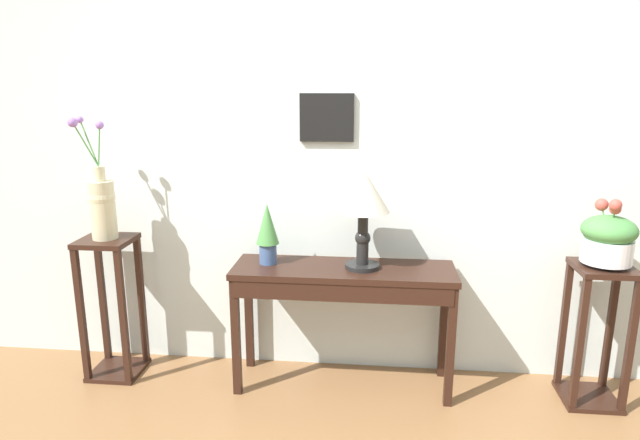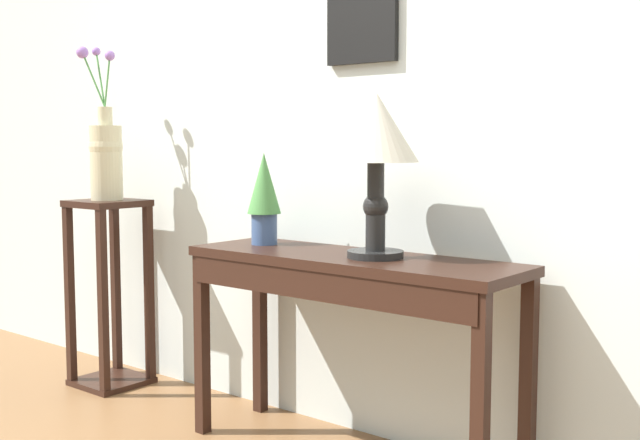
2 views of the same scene
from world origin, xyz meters
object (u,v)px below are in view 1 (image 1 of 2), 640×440
object	(u,v)px
table_lamp	(363,198)
planter_bowl_wide_right	(608,238)
console_table	(343,286)
pedestal_stand_left	(112,307)
flower_vase_tall_left	(102,202)
potted_plant_on_console	(267,231)
pedestal_stand_right	(595,335)

from	to	relation	value
table_lamp	planter_bowl_wide_right	xyz separation A→B (m)	(1.29, -0.03, -0.18)
console_table	pedestal_stand_left	world-z (taller)	pedestal_stand_left
flower_vase_tall_left	potted_plant_on_console	bearing A→B (deg)	2.02
pedestal_stand_right	console_table	bearing A→B (deg)	179.93
table_lamp	planter_bowl_wide_right	distance (m)	1.31
table_lamp	pedestal_stand_left	size ratio (longest dim) A/B	0.65
table_lamp	pedestal_stand_right	bearing A→B (deg)	-1.13
pedestal_stand_left	flower_vase_tall_left	size ratio (longest dim) A/B	1.24
console_table	planter_bowl_wide_right	distance (m)	1.44
console_table	pedestal_stand_left	distance (m)	1.41
potted_plant_on_console	pedestal_stand_right	distance (m)	1.92
pedestal_stand_left	potted_plant_on_console	bearing A→B (deg)	2.01
potted_plant_on_console	pedestal_stand_right	bearing A→B (deg)	-1.60
table_lamp	flower_vase_tall_left	xyz separation A→B (m)	(-1.51, -0.01, -0.06)
pedestal_stand_left	pedestal_stand_right	bearing A→B (deg)	-0.36
pedestal_stand_left	table_lamp	bearing A→B (deg)	0.30
table_lamp	planter_bowl_wide_right	size ratio (longest dim) A/B	1.51
pedestal_stand_left	planter_bowl_wide_right	world-z (taller)	planter_bowl_wide_right
console_table	pedestal_stand_left	bearing A→B (deg)	179.35
pedestal_stand_left	flower_vase_tall_left	xyz separation A→B (m)	(-0.00, -0.00, 0.65)
console_table	table_lamp	bearing A→B (deg)	12.71
console_table	planter_bowl_wide_right	size ratio (longest dim) A/B	3.38
planter_bowl_wide_right	console_table	bearing A→B (deg)	179.93
console_table	potted_plant_on_console	bearing A→B (deg)	173.59
flower_vase_tall_left	planter_bowl_wide_right	bearing A→B (deg)	-0.35
console_table	pedestal_stand_right	bearing A→B (deg)	-0.07
console_table	pedestal_stand_right	xyz separation A→B (m)	(1.40, -0.00, -0.23)
console_table	pedestal_stand_left	xyz separation A→B (m)	(-1.40, 0.02, -0.20)
console_table	table_lamp	distance (m)	0.52
table_lamp	pedestal_stand_left	world-z (taller)	table_lamp
flower_vase_tall_left	pedestal_stand_right	bearing A→B (deg)	-0.36
flower_vase_tall_left	planter_bowl_wide_right	distance (m)	2.80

